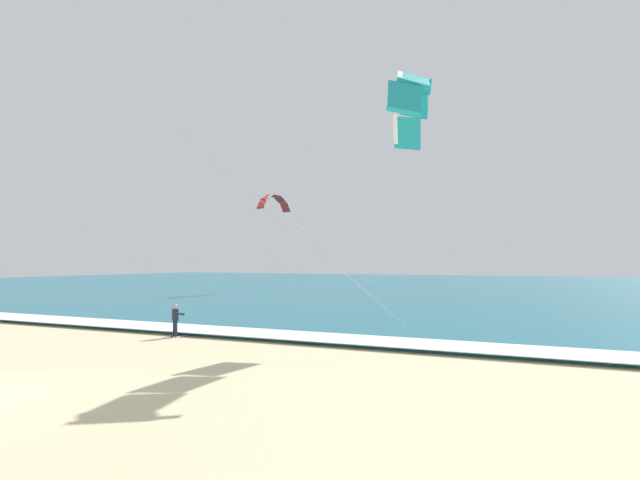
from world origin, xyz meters
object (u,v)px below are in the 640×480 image
(kitesurfer, at_px, (176,319))
(kite_distant, at_px, (274,201))
(surfboard, at_px, (175,337))
(kite_primary, at_px, (409,101))

(kitesurfer, bearing_deg, kite_distant, 112.84)
(surfboard, relative_size, kitesurfer, 0.86)
(kitesurfer, height_order, kite_primary, kite_primary)
(kite_primary, bearing_deg, kite_distant, 129.40)
(kite_primary, bearing_deg, kitesurfer, -164.59)
(kitesurfer, relative_size, kite_distant, 0.29)
(kitesurfer, xyz_separation_m, kite_primary, (11.39, 3.14, 10.58))
(kite_primary, xyz_separation_m, kite_distant, (-26.09, 31.76, -0.39))
(surfboard, bearing_deg, kitesurfer, 65.55)
(kite_distant, bearing_deg, kitesurfer, -67.16)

